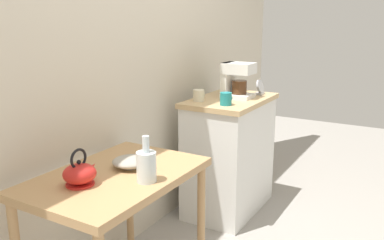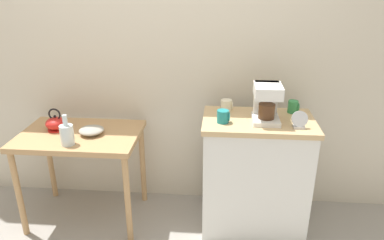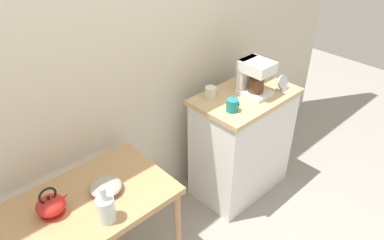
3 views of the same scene
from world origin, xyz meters
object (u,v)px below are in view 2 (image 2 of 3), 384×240
object	(u,v)px
bowl_stoneware	(91,130)
teakettle	(56,123)
coffee_maker	(267,101)
mug_tall_green	(293,107)
glass_carafe_vase	(67,134)
mug_dark_teal	(223,116)
table_clock	(299,121)
mug_small_cream	(227,105)

from	to	relation	value
bowl_stoneware	teakettle	bearing A→B (deg)	169.36
coffee_maker	teakettle	bearing A→B (deg)	177.61
bowl_stoneware	mug_tall_green	world-z (taller)	mug_tall_green
bowl_stoneware	teakettle	distance (m)	0.29
glass_carafe_vase	coffee_maker	distance (m)	1.38
teakettle	mug_dark_teal	size ratio (longest dim) A/B	2.10
mug_dark_teal	table_clock	size ratio (longest dim) A/B	0.74
table_clock	teakettle	bearing A→B (deg)	174.03
table_clock	glass_carafe_vase	bearing A→B (deg)	-178.06
glass_carafe_vase	coffee_maker	size ratio (longest dim) A/B	0.84
mug_dark_teal	table_clock	xyz separation A→B (m)	(0.49, -0.06, 0.01)
mug_tall_green	mug_small_cream	size ratio (longest dim) A/B	1.03
teakettle	mug_small_cream	bearing A→B (deg)	4.52
glass_carafe_vase	mug_dark_teal	distance (m)	1.07
mug_tall_green	table_clock	xyz separation A→B (m)	(-0.01, -0.29, 0.01)
teakettle	mug_dark_teal	world-z (taller)	mug_dark_teal
teakettle	coffee_maker	size ratio (longest dim) A/B	0.70
glass_carafe_vase	coffee_maker	world-z (taller)	coffee_maker
bowl_stoneware	coffee_maker	distance (m)	1.27
coffee_maker	table_clock	distance (m)	0.25
bowl_stoneware	mug_small_cream	distance (m)	1.01
mug_small_cream	table_clock	distance (m)	0.55
teakettle	glass_carafe_vase	bearing A→B (deg)	-51.90
glass_carafe_vase	mug_small_cream	distance (m)	1.14
mug_dark_teal	teakettle	bearing A→B (deg)	174.23
coffee_maker	mug_tall_green	bearing A→B (deg)	38.22
bowl_stoneware	mug_small_cream	world-z (taller)	mug_small_cream
mug_tall_green	table_clock	bearing A→B (deg)	-91.89
teakettle	glass_carafe_vase	size ratio (longest dim) A/B	0.84
glass_carafe_vase	mug_dark_teal	xyz separation A→B (m)	(1.06, 0.11, 0.12)
teakettle	mug_dark_teal	distance (m)	1.26
coffee_maker	glass_carafe_vase	bearing A→B (deg)	-172.81
table_clock	coffee_maker	bearing A→B (deg)	150.12
teakettle	mug_small_cream	distance (m)	1.28
coffee_maker	mug_tall_green	distance (m)	0.29
coffee_maker	mug_dark_teal	world-z (taller)	coffee_maker
mug_dark_teal	table_clock	world-z (taller)	table_clock
bowl_stoneware	mug_tall_green	distance (m)	1.48
mug_small_cream	mug_tall_green	bearing A→B (deg)	0.55
bowl_stoneware	table_clock	distance (m)	1.46
table_clock	bowl_stoneware	bearing A→B (deg)	174.98
mug_tall_green	table_clock	size ratio (longest dim) A/B	0.76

